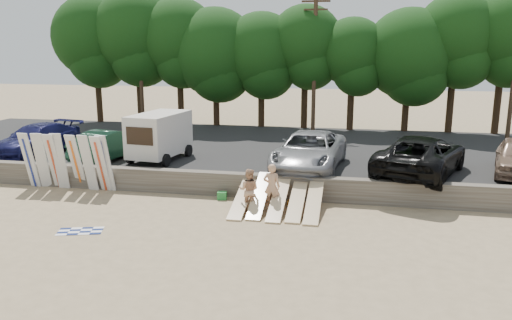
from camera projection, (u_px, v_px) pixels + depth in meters
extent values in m
plane|color=tan|center=(220.00, 219.00, 18.33)|extent=(120.00, 120.00, 0.00)
cube|color=#6B6356|center=(239.00, 185.00, 21.09)|extent=(44.00, 0.50, 1.00)
cube|color=#282828|center=(269.00, 152.00, 28.29)|extent=(44.00, 14.50, 0.70)
cylinder|color=#382616|center=(99.00, 93.00, 37.24)|extent=(0.44, 0.44, 4.21)
sphere|color=#144616|center=(95.00, 37.00, 36.33)|extent=(6.06, 6.06, 6.06)
cylinder|color=#382616|center=(140.00, 93.00, 36.59)|extent=(0.44, 0.44, 4.38)
sphere|color=#144616|center=(137.00, 33.00, 35.65)|extent=(6.22, 6.22, 6.22)
cylinder|color=#382616|center=(181.00, 96.00, 36.02)|extent=(0.44, 0.44, 4.13)
sphere|color=#144616|center=(179.00, 38.00, 35.13)|extent=(5.61, 5.61, 5.61)
cylinder|color=#382616|center=(216.00, 101.00, 35.59)|extent=(0.44, 0.44, 3.48)
sphere|color=#144616|center=(215.00, 52.00, 34.83)|extent=(6.17, 6.17, 6.17)
cylinder|color=#382616|center=(261.00, 102.00, 34.96)|extent=(0.44, 0.44, 3.50)
sphere|color=#144616|center=(261.00, 52.00, 34.21)|extent=(5.44, 5.44, 5.44)
cylinder|color=#382616|center=(304.00, 99.00, 34.33)|extent=(0.44, 0.44, 3.95)
sphere|color=#144616|center=(306.00, 42.00, 33.48)|extent=(4.97, 4.97, 4.97)
cylinder|color=#382616|center=(351.00, 104.00, 33.57)|extent=(0.44, 0.44, 3.50)
sphere|color=#144616|center=(353.00, 52.00, 32.81)|extent=(4.54, 4.54, 4.54)
cylinder|color=#382616|center=(406.00, 105.00, 33.11)|extent=(0.44, 0.44, 3.43)
sphere|color=#144616|center=(409.00, 54.00, 32.37)|extent=(5.90, 5.90, 5.90)
cylinder|color=#382616|center=(451.00, 100.00, 32.49)|extent=(0.44, 0.44, 4.23)
sphere|color=#144616|center=(456.00, 35.00, 31.58)|extent=(5.25, 5.25, 5.25)
cylinder|color=#382616|center=(498.00, 100.00, 31.94)|extent=(0.44, 0.44, 4.31)
sphere|color=#144616|center=(505.00, 33.00, 31.00)|extent=(5.19, 5.19, 5.19)
cylinder|color=#473321|center=(140.00, 62.00, 34.39)|extent=(0.26, 0.26, 9.00)
cube|color=#473321|center=(137.00, 4.00, 33.55)|extent=(1.80, 0.12, 0.12)
cube|color=#473321|center=(138.00, 12.00, 33.66)|extent=(1.50, 0.10, 0.10)
cylinder|color=#473321|center=(314.00, 63.00, 32.10)|extent=(0.26, 0.26, 9.00)
cube|color=#473321|center=(316.00, 1.00, 31.26)|extent=(1.80, 0.12, 0.12)
cube|color=#473321|center=(316.00, 9.00, 31.37)|extent=(1.50, 0.10, 0.10)
cube|color=beige|center=(160.00, 134.00, 24.53)|extent=(2.27, 3.85, 2.01)
cube|color=black|center=(139.00, 136.00, 22.78)|extent=(1.36, 0.21, 0.82)
cylinder|color=black|center=(131.00, 157.00, 23.95)|extent=(0.26, 0.62, 0.60)
cylinder|color=black|center=(166.00, 160.00, 23.36)|extent=(0.26, 0.62, 0.60)
cylinder|color=black|center=(155.00, 148.00, 26.15)|extent=(0.26, 0.62, 0.60)
cylinder|color=black|center=(188.00, 151.00, 25.55)|extent=(0.26, 0.62, 0.60)
imported|color=#131545|center=(36.00, 139.00, 26.06)|extent=(3.07, 5.62, 1.54)
imported|color=#123322|center=(110.00, 144.00, 24.88)|extent=(2.43, 4.73, 1.48)
imported|color=gray|center=(309.00, 151.00, 22.82)|extent=(3.37, 6.30, 1.68)
imported|color=black|center=(421.00, 155.00, 21.73)|extent=(4.92, 6.92, 1.75)
cube|color=silver|center=(29.00, 160.00, 22.15)|extent=(0.54, 0.68, 2.55)
cube|color=silver|center=(42.00, 160.00, 22.10)|extent=(0.58, 0.71, 2.54)
cube|color=silver|center=(54.00, 161.00, 21.97)|extent=(0.50, 0.73, 2.53)
cube|color=silver|center=(60.00, 161.00, 21.91)|extent=(0.55, 0.59, 2.57)
cube|color=silver|center=(76.00, 162.00, 21.86)|extent=(0.54, 0.78, 2.52)
cube|color=silver|center=(88.00, 163.00, 21.58)|extent=(0.58, 0.69, 2.55)
cube|color=silver|center=(106.00, 163.00, 21.54)|extent=(0.58, 0.67, 2.55)
cube|color=silver|center=(101.00, 164.00, 21.51)|extent=(0.57, 0.77, 2.53)
cube|color=#D2B484|center=(242.00, 199.00, 19.39)|extent=(0.56, 2.92, 0.84)
cube|color=#D2B484|center=(260.00, 195.00, 19.31)|extent=(0.56, 2.82, 1.15)
cube|color=#D2B484|center=(278.00, 200.00, 19.10)|extent=(0.56, 2.89, 0.93)
cube|color=#D2B484|center=(297.00, 201.00, 19.09)|extent=(0.56, 2.91, 0.86)
cube|color=#D2B484|center=(314.00, 202.00, 18.87)|extent=(0.56, 2.91, 0.88)
imported|color=tan|center=(272.00, 187.00, 19.29)|extent=(0.68, 0.46, 1.82)
imported|color=tan|center=(249.00, 190.00, 19.13)|extent=(0.84, 0.68, 1.66)
cube|color=#258A37|center=(222.00, 196.00, 20.70)|extent=(0.42, 0.35, 0.32)
cube|color=orange|center=(291.00, 203.00, 19.85)|extent=(0.30, 0.25, 0.22)
plane|color=white|center=(80.00, 231.00, 17.12)|extent=(1.87, 1.87, 0.00)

